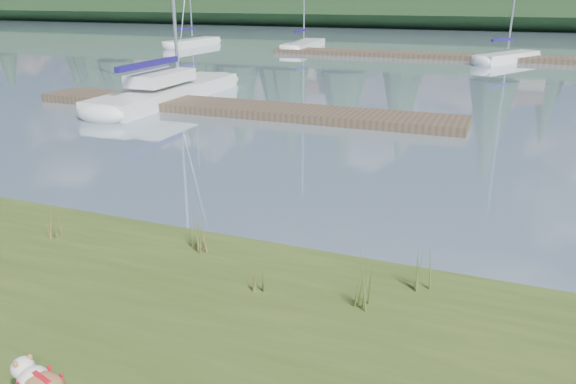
% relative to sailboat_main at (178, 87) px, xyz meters
% --- Properties ---
extents(ground, '(200.00, 200.00, 0.00)m').
position_rel_sailboat_main_xyz_m(ground, '(7.62, 19.08, -0.42)').
color(ground, '#7990A0').
rests_on(ground, ground).
extents(ridge, '(200.00, 20.00, 5.00)m').
position_rel_sailboat_main_xyz_m(ridge, '(7.62, 62.08, 2.08)').
color(ridge, black).
rests_on(ridge, ground).
extents(sailboat_main, '(2.07, 9.63, 13.72)m').
position_rel_sailboat_main_xyz_m(sailboat_main, '(0.00, 0.00, 0.00)').
color(sailboat_main, white).
rests_on(sailboat_main, ground).
extents(dock_near, '(16.00, 2.00, 0.30)m').
position_rel_sailboat_main_xyz_m(dock_near, '(3.62, -1.92, -0.27)').
color(dock_near, '#4C3D2C').
rests_on(dock_near, ground).
extents(dock_far, '(26.00, 2.20, 0.30)m').
position_rel_sailboat_main_xyz_m(dock_far, '(9.62, 19.08, -0.27)').
color(dock_far, '#4C3D2C').
rests_on(dock_far, ground).
extents(sailboat_bg_0, '(1.66, 7.11, 10.35)m').
position_rel_sailboat_main_xyz_m(sailboat_bg_0, '(-11.66, 21.41, -0.10)').
color(sailboat_bg_0, white).
rests_on(sailboat_bg_0, ground).
extents(sailboat_bg_1, '(2.16, 8.11, 11.95)m').
position_rel_sailboat_main_xyz_m(sailboat_bg_1, '(-2.57, 22.58, -0.09)').
color(sailboat_bg_1, white).
rests_on(sailboat_bg_1, ground).
extents(sailboat_bg_2, '(4.21, 6.38, 9.99)m').
position_rel_sailboat_main_xyz_m(sailboat_bg_2, '(12.48, 18.71, -0.09)').
color(sailboat_bg_2, white).
rests_on(sailboat_bg_2, ground).
extents(weed_0, '(0.17, 0.14, 0.61)m').
position_rel_sailboat_main_xyz_m(weed_0, '(8.60, -13.13, 0.18)').
color(weed_0, '#475B23').
rests_on(weed_0, bank).
extents(weed_1, '(0.17, 0.14, 0.54)m').
position_rel_sailboat_main_xyz_m(weed_1, '(8.50, -12.98, 0.16)').
color(weed_1, '#475B23').
rests_on(weed_1, bank).
extents(weed_2, '(0.17, 0.14, 0.78)m').
position_rel_sailboat_main_xyz_m(weed_2, '(11.25, -13.75, 0.26)').
color(weed_2, '#475B23').
rests_on(weed_2, bank).
extents(weed_3, '(0.17, 0.14, 0.44)m').
position_rel_sailboat_main_xyz_m(weed_3, '(6.22, -13.51, 0.12)').
color(weed_3, '#475B23').
rests_on(weed_3, bank).
extents(weed_4, '(0.17, 0.14, 0.37)m').
position_rel_sailboat_main_xyz_m(weed_4, '(9.94, -13.89, 0.08)').
color(weed_4, '#475B23').
rests_on(weed_4, bank).
extents(weed_5, '(0.17, 0.14, 0.70)m').
position_rel_sailboat_main_xyz_m(weed_5, '(11.87, -13.03, 0.23)').
color(weed_5, '#475B23').
rests_on(weed_5, bank).
extents(mud_lip, '(60.00, 0.50, 0.14)m').
position_rel_sailboat_main_xyz_m(mud_lip, '(7.62, -12.52, -0.35)').
color(mud_lip, '#33281C').
rests_on(mud_lip, ground).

